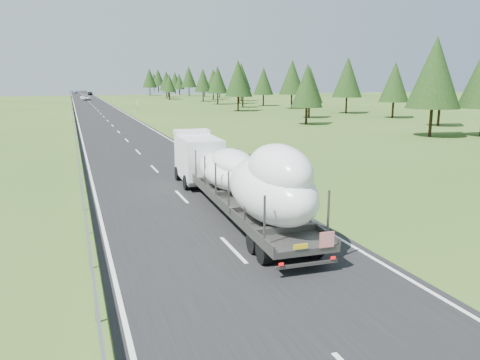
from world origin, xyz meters
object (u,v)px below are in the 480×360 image
object	(u,v)px
highway_sign	(138,104)
distant_van	(85,98)
distant_car_blue	(75,92)
distant_car_dark	(90,93)
boat_truck	(238,174)

from	to	relation	value
highway_sign	distant_van	distance (m)	67.88
distant_car_blue	distant_van	bearing A→B (deg)	-90.36
distant_car_dark	boat_truck	bearing A→B (deg)	-85.06
boat_truck	distant_car_dark	size ratio (longest dim) A/B	3.76
distant_van	distant_car_blue	world-z (taller)	distant_van
highway_sign	distant_car_dark	xyz separation A→B (m)	(-4.06, 123.42, -1.01)
distant_van	distant_car_dark	xyz separation A→B (m)	(3.82, 56.01, -0.07)
distant_car_dark	highway_sign	bearing A→B (deg)	-82.79
highway_sign	distant_car_dark	world-z (taller)	highway_sign
boat_truck	distant_van	world-z (taller)	boat_truck
boat_truck	highway_sign	bearing A→B (deg)	85.91
distant_van	highway_sign	bearing A→B (deg)	-86.66
boat_truck	distant_car_blue	xyz separation A→B (m)	(-4.58, 232.33, -1.28)
highway_sign	distant_car_blue	xyz separation A→B (m)	(-9.98, 156.85, -1.04)
boat_truck	distant_van	bearing A→B (deg)	91.00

